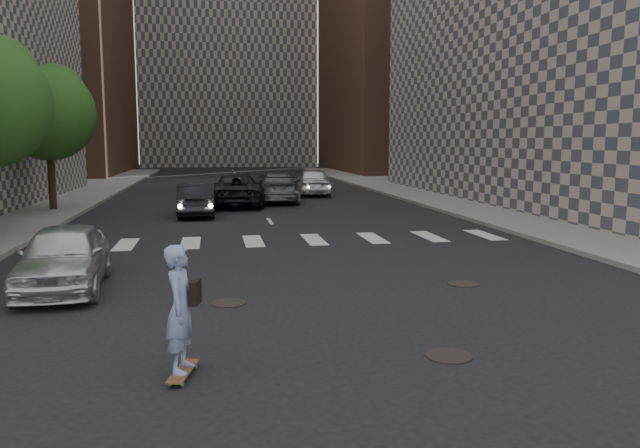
{
  "coord_description": "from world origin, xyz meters",
  "views": [
    {
      "loc": [
        -2.26,
        -11.1,
        3.23
      ],
      "look_at": [
        0.2,
        3.19,
        1.3
      ],
      "focal_mm": 35.0,
      "sensor_mm": 36.0,
      "label": 1
    }
  ],
  "objects_px": {
    "tree_c": "(50,110)",
    "traffic_car_b": "(279,187)",
    "traffic_car_a": "(197,200)",
    "traffic_car_e": "(255,185)",
    "skateboarder": "(182,309)",
    "silver_sedan": "(64,257)",
    "traffic_car_d": "(313,182)",
    "traffic_car_c": "(237,190)"
  },
  "relations": [
    {
      "from": "tree_c",
      "to": "skateboarder",
      "type": "distance_m",
      "value": 23.11
    },
    {
      "from": "traffic_car_b",
      "to": "traffic_car_e",
      "type": "relative_size",
      "value": 1.25
    },
    {
      "from": "silver_sedan",
      "to": "traffic_car_e",
      "type": "relative_size",
      "value": 0.98
    },
    {
      "from": "skateboarder",
      "to": "traffic_car_e",
      "type": "relative_size",
      "value": 0.43
    },
    {
      "from": "skateboarder",
      "to": "traffic_car_c",
      "type": "xyz_separation_m",
      "value": [
        1.63,
        22.98,
        -0.18
      ]
    },
    {
      "from": "skateboarder",
      "to": "traffic_car_d",
      "type": "distance_m",
      "value": 29.31
    },
    {
      "from": "silver_sedan",
      "to": "traffic_car_d",
      "type": "height_order",
      "value": "traffic_car_d"
    },
    {
      "from": "tree_c",
      "to": "traffic_car_e",
      "type": "relative_size",
      "value": 1.52
    },
    {
      "from": "traffic_car_e",
      "to": "traffic_car_d",
      "type": "bearing_deg",
      "value": -167.63
    },
    {
      "from": "traffic_car_a",
      "to": "traffic_car_c",
      "type": "xyz_separation_m",
      "value": [
        1.88,
        3.91,
        0.08
      ]
    },
    {
      "from": "silver_sedan",
      "to": "traffic_car_b",
      "type": "distance_m",
      "value": 20.13
    },
    {
      "from": "skateboarder",
      "to": "traffic_car_c",
      "type": "height_order",
      "value": "skateboarder"
    },
    {
      "from": "traffic_car_c",
      "to": "traffic_car_d",
      "type": "height_order",
      "value": "traffic_car_d"
    },
    {
      "from": "silver_sedan",
      "to": "traffic_car_a",
      "type": "relative_size",
      "value": 0.98
    },
    {
      "from": "traffic_car_c",
      "to": "traffic_car_e",
      "type": "relative_size",
      "value": 1.31
    },
    {
      "from": "tree_c",
      "to": "traffic_car_b",
      "type": "height_order",
      "value": "tree_c"
    },
    {
      "from": "traffic_car_a",
      "to": "traffic_car_b",
      "type": "distance_m",
      "value": 7.0
    },
    {
      "from": "traffic_car_a",
      "to": "tree_c",
      "type": "bearing_deg",
      "value": -22.94
    },
    {
      "from": "traffic_car_d",
      "to": "traffic_car_e",
      "type": "distance_m",
      "value": 3.58
    },
    {
      "from": "tree_c",
      "to": "traffic_car_a",
      "type": "distance_m",
      "value": 8.06
    },
    {
      "from": "skateboarder",
      "to": "silver_sedan",
      "type": "distance_m",
      "value": 6.35
    },
    {
      "from": "traffic_car_a",
      "to": "traffic_car_c",
      "type": "distance_m",
      "value": 4.34
    },
    {
      "from": "traffic_car_c",
      "to": "skateboarder",
      "type": "bearing_deg",
      "value": 88.8
    },
    {
      "from": "tree_c",
      "to": "skateboarder",
      "type": "bearing_deg",
      "value": -72.82
    },
    {
      "from": "skateboarder",
      "to": "traffic_car_e",
      "type": "height_order",
      "value": "skateboarder"
    },
    {
      "from": "tree_c",
      "to": "skateboarder",
      "type": "xyz_separation_m",
      "value": [
        6.74,
        -21.8,
        -3.68
      ]
    },
    {
      "from": "tree_c",
      "to": "traffic_car_a",
      "type": "relative_size",
      "value": 1.52
    },
    {
      "from": "tree_c",
      "to": "silver_sedan",
      "type": "bearing_deg",
      "value": -76.2
    },
    {
      "from": "traffic_car_a",
      "to": "traffic_car_e",
      "type": "relative_size",
      "value": 1.0
    },
    {
      "from": "silver_sedan",
      "to": "traffic_car_e",
      "type": "distance_m",
      "value": 22.83
    },
    {
      "from": "tree_c",
      "to": "silver_sedan",
      "type": "relative_size",
      "value": 1.56
    },
    {
      "from": "tree_c",
      "to": "traffic_car_d",
      "type": "relative_size",
      "value": 1.37
    },
    {
      "from": "tree_c",
      "to": "traffic_car_e",
      "type": "xyz_separation_m",
      "value": [
        9.64,
        6.01,
        -3.93
      ]
    },
    {
      "from": "skateboarder",
      "to": "traffic_car_e",
      "type": "distance_m",
      "value": 27.96
    },
    {
      "from": "traffic_car_b",
      "to": "tree_c",
      "type": "bearing_deg",
      "value": 21.5
    },
    {
      "from": "traffic_car_b",
      "to": "traffic_car_d",
      "type": "height_order",
      "value": "traffic_car_d"
    },
    {
      "from": "skateboarder",
      "to": "traffic_car_c",
      "type": "relative_size",
      "value": 0.33
    },
    {
      "from": "tree_c",
      "to": "silver_sedan",
      "type": "height_order",
      "value": "tree_c"
    },
    {
      "from": "tree_c",
      "to": "skateboarder",
      "type": "height_order",
      "value": "tree_c"
    },
    {
      "from": "tree_c",
      "to": "traffic_car_b",
      "type": "distance_m",
      "value": 11.73
    },
    {
      "from": "traffic_car_c",
      "to": "traffic_car_d",
      "type": "relative_size",
      "value": 1.18
    },
    {
      "from": "traffic_car_b",
      "to": "traffic_car_d",
      "type": "relative_size",
      "value": 1.12
    }
  ]
}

